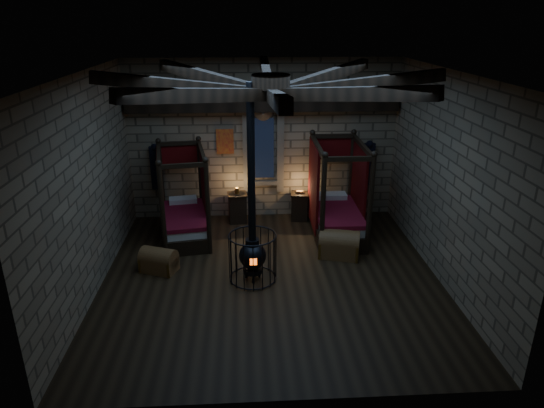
{
  "coord_description": "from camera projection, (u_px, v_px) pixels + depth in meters",
  "views": [
    {
      "loc": [
        -0.51,
        -8.93,
        5.15
      ],
      "look_at": [
        0.06,
        0.6,
        1.44
      ],
      "focal_mm": 32.0,
      "sensor_mm": 36.0,
      "label": 1
    }
  ],
  "objects": [
    {
      "name": "nightstand_right",
      "position": [
        299.0,
        206.0,
        13.0
      ],
      "size": [
        0.52,
        0.51,
        0.82
      ],
      "rotation": [
        0.0,
        0.0,
        -0.13
      ],
      "color": "black",
      "rests_on": "ground"
    },
    {
      "name": "bed_left",
      "position": [
        185.0,
        216.0,
        11.96
      ],
      "size": [
        1.42,
        2.25,
        2.2
      ],
      "rotation": [
        0.0,
        0.0,
        0.16
      ],
      "color": "black",
      "rests_on": "ground"
    },
    {
      "name": "stove",
      "position": [
        253.0,
        253.0,
        9.93
      ],
      "size": [
        0.99,
        0.99,
        4.05
      ],
      "rotation": [
        0.0,
        0.0,
        0.03
      ],
      "color": "black",
      "rests_on": "ground"
    },
    {
      "name": "trunk_left",
      "position": [
        159.0,
        261.0,
        10.4
      ],
      "size": [
        0.86,
        0.71,
        0.55
      ],
      "rotation": [
        0.0,
        0.0,
        -0.37
      ],
      "color": "brown",
      "rests_on": "ground"
    },
    {
      "name": "trunk_right",
      "position": [
        339.0,
        245.0,
        11.03
      ],
      "size": [
        1.01,
        0.78,
        0.65
      ],
      "rotation": [
        0.0,
        0.0,
        -0.27
      ],
      "color": "brown",
      "rests_on": "ground"
    },
    {
      "name": "nightstand_left",
      "position": [
        237.0,
        207.0,
        12.85
      ],
      "size": [
        0.54,
        0.52,
        0.97
      ],
      "rotation": [
        0.0,
        0.0,
        0.1
      ],
      "color": "black",
      "rests_on": "ground"
    },
    {
      "name": "room",
      "position": [
        271.0,
        98.0,
        8.93
      ],
      "size": [
        7.02,
        7.02,
        4.29
      ],
      "color": "black",
      "rests_on": "ground"
    },
    {
      "name": "bed_right",
      "position": [
        336.0,
        212.0,
        12.08
      ],
      "size": [
        1.21,
        2.26,
        2.34
      ],
      "rotation": [
        0.0,
        0.0,
        -0.01
      ],
      "color": "black",
      "rests_on": "ground"
    }
  ]
}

